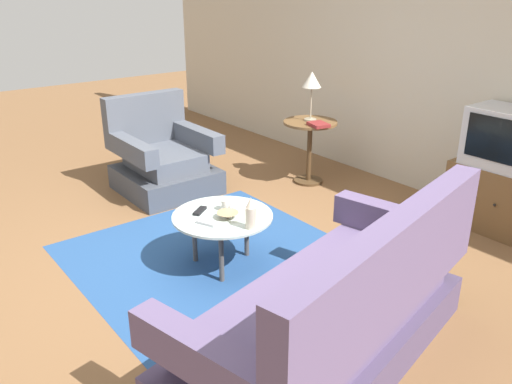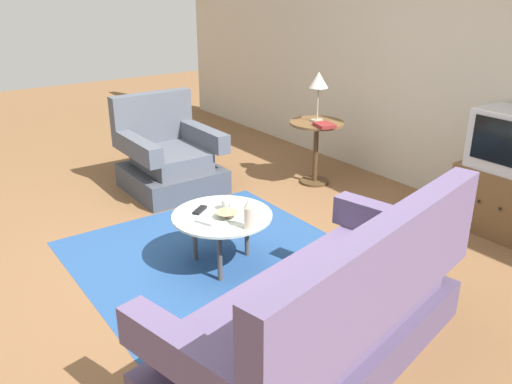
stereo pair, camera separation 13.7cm
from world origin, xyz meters
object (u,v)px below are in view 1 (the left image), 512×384
at_px(mug, 227,205).
at_px(tv_remote_dark, 200,211).
at_px(table_lamp, 312,82).
at_px(bowl, 228,215).
at_px(tv_remote_silver, 206,223).
at_px(coffee_table, 222,220).
at_px(book, 318,125).
at_px(side_table, 310,138).
at_px(couch, 333,315).
at_px(tv_stand, 497,198).
at_px(vase, 251,214).
at_px(television, 509,139).
at_px(armchair, 162,160).

relative_size(mug, tv_remote_dark, 0.85).
height_order(table_lamp, bowl, table_lamp).
distance_m(mug, bowl, 0.14).
relative_size(bowl, tv_remote_silver, 1.05).
xyz_separation_m(table_lamp, mug, (0.87, -1.64, -0.60)).
xyz_separation_m(coffee_table, mug, (-0.04, 0.08, 0.08)).
xyz_separation_m(table_lamp, bowl, (0.98, -1.72, -0.62)).
distance_m(mug, book, 1.70).
height_order(side_table, tv_remote_silver, side_table).
distance_m(side_table, bowl, 1.96).
height_order(coffee_table, side_table, side_table).
bearing_deg(table_lamp, tv_remote_silver, -62.81).
bearing_deg(coffee_table, bowl, 0.37).
height_order(couch, coffee_table, couch).
distance_m(tv_stand, vase, 2.25).
xyz_separation_m(bowl, book, (-0.77, 1.63, 0.24)).
bearing_deg(book, vase, -44.35).
height_order(mug, tv_remote_dark, mug).
bearing_deg(television, book, -160.71).
xyz_separation_m(mug, bowl, (0.11, -0.08, -0.02)).
relative_size(side_table, television, 1.07).
relative_size(coffee_table, tv_remote_silver, 4.81).
distance_m(tv_remote_silver, book, 1.98).
distance_m(couch, side_table, 2.84).
height_order(bowl, book, book).
bearing_deg(bowl, tv_remote_silver, -92.10).
bearing_deg(tv_remote_dark, bowl, -98.45).
relative_size(side_table, tv_stand, 0.85).
height_order(couch, tv_stand, couch).
bearing_deg(tv_remote_silver, book, 90.87).
xyz_separation_m(side_table, tv_stand, (1.79, 0.48, -0.20)).
relative_size(coffee_table, tv_stand, 0.95).
bearing_deg(tv_remote_dark, side_table, -11.29).
xyz_separation_m(television, book, (-1.61, -0.56, -0.12)).
distance_m(side_table, vase, 2.06).
bearing_deg(mug, coffee_table, -59.79).
relative_size(armchair, coffee_table, 1.27).
height_order(couch, table_lamp, table_lamp).
xyz_separation_m(tv_stand, bowl, (-0.83, -2.19, 0.16)).
bearing_deg(book, tv_stand, 32.58).
height_order(coffee_table, bowl, bowl).
xyz_separation_m(tv_stand, book, (-1.61, -0.55, 0.40)).
height_order(armchair, book, armchair).
bearing_deg(table_lamp, side_table, -39.05).
distance_m(couch, book, 2.67).
bearing_deg(tv_stand, table_lamp, -165.59).
xyz_separation_m(armchair, mug, (1.61, -0.32, 0.15)).
bearing_deg(television, bowl, -110.76).
xyz_separation_m(coffee_table, bowl, (0.07, 0.00, 0.06)).
bearing_deg(television, mug, -114.09).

